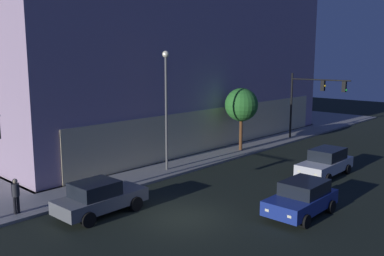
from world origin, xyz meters
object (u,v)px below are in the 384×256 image
at_px(pedestrian_waiting, 16,193).
at_px(car_grey, 99,197).
at_px(traffic_light_far_corner, 313,94).
at_px(car_white, 326,162).
at_px(street_lamp_sidewalk, 166,96).
at_px(sidewalk_tree, 241,105).
at_px(modern_building, 104,48).
at_px(car_blue, 302,198).

xyz_separation_m(pedestrian_waiting, car_grey, (2.87, -2.65, -0.32)).
bearing_deg(pedestrian_waiting, car_grey, -42.77).
height_order(traffic_light_far_corner, car_white, traffic_light_far_corner).
xyz_separation_m(street_lamp_sidewalk, car_grey, (-7.54, -3.19, -4.20)).
xyz_separation_m(traffic_light_far_corner, pedestrian_waiting, (-26.15, 1.75, -3.17)).
height_order(sidewalk_tree, pedestrian_waiting, sidewalk_tree).
bearing_deg(car_grey, pedestrian_waiting, 137.23).
bearing_deg(car_grey, car_white, -19.69).
xyz_separation_m(modern_building, street_lamp_sidewalk, (-7.76, -17.48, -3.46)).
bearing_deg(car_blue, pedestrian_waiting, 133.99).
height_order(pedestrian_waiting, car_blue, pedestrian_waiting).
bearing_deg(car_grey, car_blue, -47.31).
bearing_deg(street_lamp_sidewalk, car_white, -52.30).
relative_size(sidewalk_tree, car_blue, 1.20).
bearing_deg(modern_building, car_white, -93.27).
xyz_separation_m(sidewalk_tree, car_grey, (-15.69, -3.14, -2.93)).
height_order(modern_building, car_blue, modern_building).
bearing_deg(sidewalk_tree, traffic_light_far_corner, -16.41).
bearing_deg(traffic_light_far_corner, sidewalk_tree, 163.59).
bearing_deg(modern_building, car_grey, -126.51).
height_order(car_grey, car_white, car_white).
bearing_deg(car_white, car_blue, -162.84).
relative_size(pedestrian_waiting, car_grey, 0.38).
distance_m(sidewalk_tree, car_blue, 14.05).
xyz_separation_m(car_blue, car_white, (7.21, 2.23, 0.02)).
relative_size(traffic_light_far_corner, sidewalk_tree, 1.20).
distance_m(modern_building, street_lamp_sidewalk, 19.43).
height_order(sidewalk_tree, car_grey, sidewalk_tree).
height_order(traffic_light_far_corner, pedestrian_waiting, traffic_light_far_corner).
xyz_separation_m(modern_building, car_grey, (-15.30, -20.67, -7.66)).
xyz_separation_m(traffic_light_far_corner, car_blue, (-16.66, -8.09, -3.50)).
distance_m(modern_building, car_white, 26.78).
height_order(street_lamp_sidewalk, car_blue, street_lamp_sidewalk).
relative_size(sidewalk_tree, car_grey, 1.10).
xyz_separation_m(traffic_light_far_corner, street_lamp_sidewalk, (-15.74, 2.29, 0.71)).
relative_size(street_lamp_sidewalk, car_grey, 1.72).
bearing_deg(pedestrian_waiting, car_white, -24.48).
height_order(street_lamp_sidewalk, car_white, street_lamp_sidewalk).
bearing_deg(car_grey, modern_building, 53.49).
bearing_deg(car_white, traffic_light_far_corner, 31.81).
relative_size(street_lamp_sidewalk, sidewalk_tree, 1.56).
relative_size(traffic_light_far_corner, pedestrian_waiting, 3.45).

